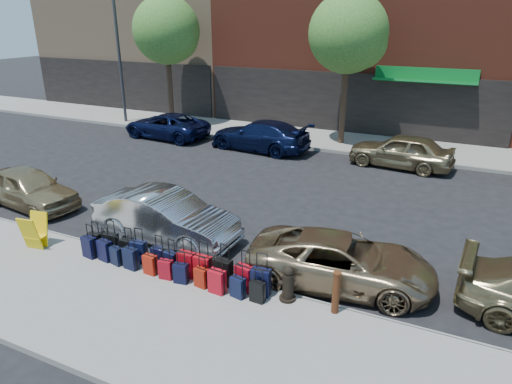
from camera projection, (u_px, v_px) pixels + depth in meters
The scene contains 39 objects.
ground at pixel (253, 209), 15.89m from camera, with size 120.00×120.00×0.00m, color black.
sidewalk_near at pixel (130, 309), 10.38m from camera, with size 60.00×4.00×0.15m, color gray.
sidewalk_far at pixel (334, 141), 24.29m from camera, with size 60.00×4.00×0.15m, color gray.
curb_near at pixel (180, 268), 12.09m from camera, with size 60.00×0.08×0.15m, color gray.
curb_far at pixel (322, 150), 22.59m from camera, with size 60.00×0.08×0.15m, color gray.
tree_left at pixel (168, 32), 25.85m from camera, with size 3.80×3.80×7.27m.
tree_center at pixel (351, 36), 21.68m from camera, with size 3.80×3.80×7.27m.
streetlight at pixel (121, 45), 26.70m from camera, with size 2.59×0.18×8.00m.
suitcase_front_0 at pixel (95, 242), 12.67m from camera, with size 0.37×0.21×0.90m.
suitcase_front_1 at pixel (111, 244), 12.53m from camera, with size 0.43×0.26×0.99m.
suitcase_front_2 at pixel (128, 249), 12.29m from camera, with size 0.37×0.20×0.90m.
suitcase_front_3 at pixel (139, 252), 12.11m from camera, with size 0.42×0.25×0.97m.
suitcase_front_4 at pixel (159, 257), 11.88m from camera, with size 0.38×0.22×0.90m.
suitcase_front_5 at pixel (171, 262), 11.66m from camera, with size 0.40×0.26×0.90m.
suitcase_front_6 at pixel (187, 264), 11.45m from camera, with size 0.44×0.25×1.06m.
suitcase_front_7 at pixel (203, 268), 11.28m from camera, with size 0.44×0.24×1.04m.
suitcase_front_8 at pixel (223, 272), 11.12m from camera, with size 0.46×0.29×1.06m.
suitcase_front_9 at pixel (244, 278), 10.86m from camera, with size 0.47×0.32×1.04m.
suitcase_front_10 at pixel (261, 282), 10.67m from camera, with size 0.47×0.29×1.08m.
suitcase_back_0 at pixel (89, 247), 12.38m from camera, with size 0.43×0.29×0.95m.
suitcase_back_1 at pixel (105, 250), 12.21m from camera, with size 0.42×0.28×0.93m.
suitcase_back_2 at pixel (116, 256), 12.02m from camera, with size 0.37×0.26×0.80m.
suitcase_back_3 at pixel (131, 258), 11.81m from camera, with size 0.41×0.26×0.92m.
suitcase_back_4 at pixel (150, 264), 11.58m from camera, with size 0.36×0.23×0.84m.
suitcase_back_5 at pixel (166, 269), 11.37m from camera, with size 0.36×0.24×0.82m.
suitcase_back_6 at pixel (181, 273), 11.19m from camera, with size 0.37×0.25×0.83m.
suitcase_back_7 at pixel (201, 277), 11.03m from camera, with size 0.36×0.24×0.79m.
suitcase_back_8 at pixel (217, 281), 10.78m from camera, with size 0.41×0.26×0.95m.
suitcase_back_9 at pixel (238, 287), 10.62m from camera, with size 0.38×0.26×0.83m.
suitcase_back_10 at pixel (257, 292), 10.45m from camera, with size 0.35×0.22×0.81m.
fire_hydrant at pixel (288, 284), 10.47m from camera, with size 0.44×0.39×0.87m.
bollard at pixel (336, 292), 9.97m from camera, with size 0.19×0.19×1.01m.
display_rack at pixel (35, 232), 12.82m from camera, with size 0.64×0.69×0.99m.
car_near_0 at pixel (29, 188), 15.93m from camera, with size 1.62×4.04×1.38m, color tan.
car_near_1 at pixel (166, 217), 13.51m from camera, with size 1.57×4.49×1.48m, color #B2B4B9.
car_near_2 at pixel (341, 261), 11.29m from camera, with size 2.12×4.60×1.28m, color #987F5D.
car_far_0 at pixel (166, 126), 24.94m from camera, with size 2.24×4.86×1.35m, color #0D143D.
car_far_1 at pixel (260, 135), 22.64m from camera, with size 2.09×5.14×1.49m, color #0C1538.
car_far_2 at pixel (401, 151), 20.03m from camera, with size 1.79×4.45×1.51m, color #94825A.
Camera 1 is at (6.32, -13.15, 6.33)m, focal length 32.00 mm.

